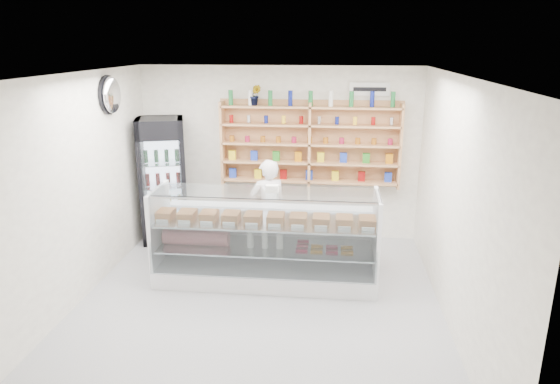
# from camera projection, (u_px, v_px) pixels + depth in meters

# --- Properties ---
(room) EXTENTS (5.00, 5.00, 5.00)m
(room) POSITION_uv_depth(u_px,v_px,m) (256.00, 199.00, 5.76)
(room) COLOR #A3A3A8
(room) RESTS_ON ground
(display_counter) EXTENTS (2.96, 0.88, 1.29)m
(display_counter) POSITION_uv_depth(u_px,v_px,m) (266.00, 256.00, 6.76)
(display_counter) COLOR white
(display_counter) RESTS_ON floor
(shop_worker) EXTENTS (0.65, 0.56, 1.52)m
(shop_worker) POSITION_uv_depth(u_px,v_px,m) (268.00, 209.00, 7.41)
(shop_worker) COLOR white
(shop_worker) RESTS_ON floor
(drinks_cooler) EXTENTS (0.90, 0.88, 2.01)m
(drinks_cooler) POSITION_uv_depth(u_px,v_px,m) (163.00, 180.00, 8.06)
(drinks_cooler) COLOR black
(drinks_cooler) RESTS_ON floor
(wall_shelving) EXTENTS (2.84, 0.28, 1.33)m
(wall_shelving) POSITION_uv_depth(u_px,v_px,m) (310.00, 144.00, 7.88)
(wall_shelving) COLOR tan
(wall_shelving) RESTS_ON back_wall
(potted_plant) EXTENTS (0.18, 0.15, 0.32)m
(potted_plant) POSITION_uv_depth(u_px,v_px,m) (255.00, 95.00, 7.75)
(potted_plant) COLOR #1E6626
(potted_plant) RESTS_ON wall_shelving
(security_mirror) EXTENTS (0.15, 0.50, 0.50)m
(security_mirror) POSITION_uv_depth(u_px,v_px,m) (112.00, 95.00, 6.82)
(security_mirror) COLOR silver
(security_mirror) RESTS_ON left_wall
(wall_sign) EXTENTS (0.62, 0.03, 0.20)m
(wall_sign) POSITION_uv_depth(u_px,v_px,m) (370.00, 89.00, 7.67)
(wall_sign) COLOR white
(wall_sign) RESTS_ON back_wall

